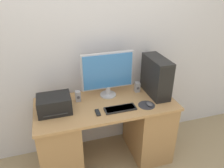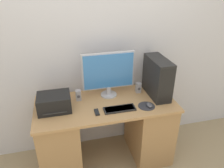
% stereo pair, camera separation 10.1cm
% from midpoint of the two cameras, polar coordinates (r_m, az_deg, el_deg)
% --- Properties ---
extents(wall_back, '(6.40, 0.05, 2.70)m').
position_cam_midpoint_polar(wall_back, '(2.45, -2.61, 10.86)').
color(wall_back, silver).
rests_on(wall_back, ground_plane).
extents(desk, '(1.48, 0.67, 0.80)m').
position_cam_midpoint_polar(desk, '(2.56, -0.37, -12.30)').
color(desk, tan).
rests_on(desk, ground_plane).
extents(monitor, '(0.57, 0.18, 0.50)m').
position_cam_midpoint_polar(monitor, '(2.35, 0.30, 2.97)').
color(monitor, '#B7B7BC').
rests_on(monitor, desk).
extents(keyboard, '(0.32, 0.12, 0.02)m').
position_cam_midpoint_polar(keyboard, '(2.23, 3.29, -6.50)').
color(keyboard, black).
rests_on(keyboard, desk).
extents(mousepad, '(0.18, 0.18, 0.00)m').
position_cam_midpoint_polar(mousepad, '(2.32, 10.24, -5.71)').
color(mousepad, '#2D2D33').
rests_on(mousepad, desk).
extents(mouse, '(0.06, 0.09, 0.03)m').
position_cam_midpoint_polar(mouse, '(2.31, 10.99, -5.44)').
color(mouse, '#4C4C51').
rests_on(mouse, mousepad).
extents(computer_tower, '(0.18, 0.44, 0.43)m').
position_cam_midpoint_polar(computer_tower, '(2.45, 12.96, 1.65)').
color(computer_tower, black).
rests_on(computer_tower, desk).
extents(printer, '(0.33, 0.25, 0.17)m').
position_cam_midpoint_polar(printer, '(2.25, -13.63, -4.74)').
color(printer, black).
rests_on(printer, desk).
extents(speaker_left, '(0.06, 0.06, 0.12)m').
position_cam_midpoint_polar(speaker_left, '(2.38, -7.59, -2.95)').
color(speaker_left, '#99999E').
rests_on(speaker_left, desk).
extents(speaker_right, '(0.06, 0.06, 0.12)m').
position_cam_midpoint_polar(speaker_right, '(2.54, 8.01, -0.97)').
color(speaker_right, '#99999E').
rests_on(speaker_right, desk).
extents(remote_control, '(0.04, 0.11, 0.02)m').
position_cam_midpoint_polar(remote_control, '(2.18, -2.68, -7.38)').
color(remote_control, black).
rests_on(remote_control, desk).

